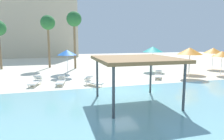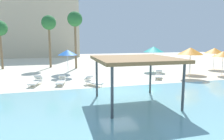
# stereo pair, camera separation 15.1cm
# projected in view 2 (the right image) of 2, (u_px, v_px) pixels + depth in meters

# --- Properties ---
(ground_plane) EXTENTS (80.00, 80.00, 0.00)m
(ground_plane) POSITION_uv_depth(u_px,v_px,m) (119.00, 92.00, 14.19)
(ground_plane) COLOR beige
(lagoon_water) EXTENTS (44.00, 13.50, 0.04)m
(lagoon_water) POSITION_uv_depth(u_px,v_px,m) (152.00, 120.00, 9.18)
(lagoon_water) COLOR #7AB7C1
(lagoon_water) RESTS_ON ground
(shade_pavilion) EXTENTS (4.46, 4.46, 2.70)m
(shade_pavilion) POSITION_uv_depth(u_px,v_px,m) (135.00, 60.00, 11.23)
(shade_pavilion) COLOR #42474C
(shade_pavilion) RESTS_ON ground
(beach_umbrella_orange_0) EXTENTS (2.45, 2.45, 2.69)m
(beach_umbrella_orange_0) POSITION_uv_depth(u_px,v_px,m) (215.00, 51.00, 25.17)
(beach_umbrella_orange_0) COLOR silver
(beach_umbrella_orange_0) RESTS_ON ground
(beach_umbrella_orange_1) EXTENTS (2.47, 2.47, 2.96)m
(beach_umbrella_orange_1) POSITION_uv_depth(u_px,v_px,m) (190.00, 51.00, 19.43)
(beach_umbrella_orange_1) COLOR silver
(beach_umbrella_orange_1) RESTS_ON ground
(beach_umbrella_teal_2) EXTENTS (2.40, 2.40, 2.93)m
(beach_umbrella_teal_2) POSITION_uv_depth(u_px,v_px,m) (154.00, 49.00, 23.62)
(beach_umbrella_teal_2) COLOR silver
(beach_umbrella_teal_2) RESTS_ON ground
(beach_umbrella_orange_4) EXTENTS (2.13, 2.13, 2.52)m
(beach_umbrella_orange_4) POSITION_uv_depth(u_px,v_px,m) (223.00, 54.00, 20.96)
(beach_umbrella_orange_4) COLOR silver
(beach_umbrella_orange_4) RESTS_ON ground
(beach_umbrella_orange_5) EXTENTS (2.23, 2.23, 2.83)m
(beach_umbrella_orange_5) POSITION_uv_depth(u_px,v_px,m) (191.00, 51.00, 22.00)
(beach_umbrella_orange_5) COLOR silver
(beach_umbrella_orange_5) RESTS_ON ground
(beach_umbrella_blue_7) EXTENTS (1.97, 1.97, 2.71)m
(beach_umbrella_blue_7) POSITION_uv_depth(u_px,v_px,m) (67.00, 52.00, 20.21)
(beach_umbrella_blue_7) COLOR silver
(beach_umbrella_blue_7) RESTS_ON ground
(lounge_chair_0) EXTENTS (1.37, 1.97, 0.74)m
(lounge_chair_0) POSITION_uv_depth(u_px,v_px,m) (93.00, 81.00, 16.24)
(lounge_chair_0) COLOR white
(lounge_chair_0) RESTS_ON ground
(lounge_chair_1) EXTENTS (0.89, 1.97, 0.74)m
(lounge_chair_1) POSITION_uv_depth(u_px,v_px,m) (61.00, 80.00, 16.62)
(lounge_chair_1) COLOR white
(lounge_chair_1) RESTS_ON ground
(lounge_chair_2) EXTENTS (1.06, 1.99, 0.74)m
(lounge_chair_2) POSITION_uv_depth(u_px,v_px,m) (36.00, 81.00, 16.33)
(lounge_chair_2) COLOR white
(lounge_chair_2) RESTS_ON ground
(lounge_chair_4) EXTENTS (1.48, 1.94, 0.74)m
(lounge_chair_4) POSITION_uv_depth(u_px,v_px,m) (159.00, 75.00, 19.28)
(lounge_chair_4) COLOR white
(lounge_chair_4) RESTS_ON ground
(palm_tree_0) EXTENTS (1.90, 1.90, 6.91)m
(palm_tree_0) POSITION_uv_depth(u_px,v_px,m) (49.00, 24.00, 26.18)
(palm_tree_0) COLOR brown
(palm_tree_0) RESTS_ON ground
(palm_tree_2) EXTENTS (1.90, 1.90, 7.28)m
(palm_tree_2) POSITION_uv_depth(u_px,v_px,m) (75.00, 21.00, 25.22)
(palm_tree_2) COLOR brown
(palm_tree_2) RESTS_ON ground
(hotel_block_0) EXTENTS (20.73, 11.71, 15.48)m
(hotel_block_0) POSITION_uv_depth(u_px,v_px,m) (31.00, 22.00, 45.43)
(hotel_block_0) COLOR beige
(hotel_block_0) RESTS_ON ground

